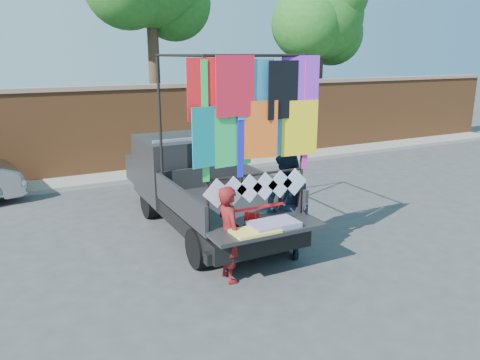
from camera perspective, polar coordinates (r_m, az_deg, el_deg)
name	(u,v)px	position (r m, az deg, el deg)	size (l,w,h in m)	color
ground	(246,255)	(8.49, 0.71, -9.11)	(90.00, 90.00, 0.00)	#38383A
brick_wall	(137,128)	(14.47, -12.47, 6.19)	(30.00, 0.45, 2.61)	brown
curb	(146,174)	(14.05, -11.43, 0.72)	(30.00, 1.20, 0.12)	gray
tree_right	(322,19)	(18.70, 9.97, 18.81)	(4.20, 3.30, 6.62)	#38281C
pickup_truck	(194,181)	(9.95, -5.62, -0.10)	(2.20, 5.54, 3.49)	black
woman	(229,234)	(7.33, -1.38, -6.59)	(0.56, 0.37, 1.55)	maroon
man	(288,207)	(8.15, 5.81, -3.24)	(0.90, 0.70, 1.85)	black
streamer_bundle	(255,218)	(7.65, 1.83, -4.70)	(0.88, 0.05, 0.61)	#FF0D0F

